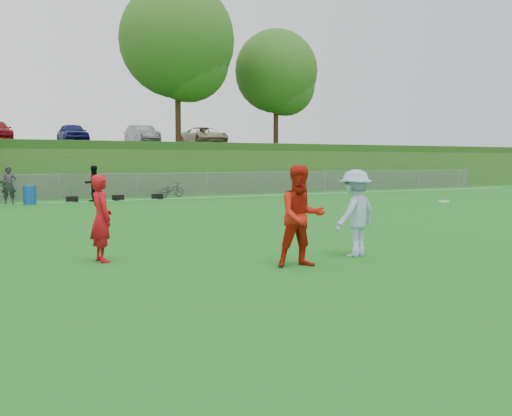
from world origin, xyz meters
TOP-DOWN VIEW (x-y plane):
  - ground at (0.00, 0.00)m, footprint 120.00×120.00m
  - sideline_far at (0.00, 18.00)m, footprint 60.00×0.10m
  - fence at (0.00, 20.00)m, footprint 58.00×0.06m
  - berm at (0.00, 31.00)m, footprint 120.00×18.00m
  - parking_lot at (0.00, 33.00)m, footprint 120.00×12.00m
  - tree_green_near at (8.16, 24.42)m, footprint 7.14×7.14m
  - tree_green_far at (16.16, 25.92)m, footprint 5.88×5.88m
  - car_row at (-1.17, 32.00)m, footprint 32.04×5.18m
  - spectator_row at (-2.86, 18.00)m, footprint 8.15×0.88m
  - gear_bags at (0.96, 18.10)m, footprint 8.25×0.51m
  - player_red_left at (-2.35, 1.51)m, footprint 0.46×0.65m
  - player_red_center at (0.75, -0.75)m, footprint 1.04×0.89m
  - player_blue at (2.32, -0.33)m, footprint 1.29×0.98m
  - frisbee at (5.00, -0.15)m, footprint 0.25×0.25m
  - recycling_bin at (-1.71, 17.37)m, footprint 0.57×0.57m
  - bicycle at (5.49, 19.00)m, footprint 1.62×0.97m

SIDE VIEW (x-z plane):
  - ground at x=0.00m, z-range 0.00..0.00m
  - sideline_far at x=0.00m, z-range 0.00..0.01m
  - gear_bags at x=0.96m, z-range 0.00..0.26m
  - bicycle at x=5.49m, z-range 0.00..0.80m
  - recycling_bin at x=-1.71m, z-range 0.00..0.82m
  - fence at x=0.00m, z-range 0.00..1.30m
  - player_red_left at x=-2.35m, z-range 0.00..1.68m
  - spectator_row at x=-2.86m, z-range 0.00..1.69m
  - player_blue at x=2.32m, z-range 0.00..1.76m
  - player_red_center at x=0.75m, z-range 0.00..1.86m
  - frisbee at x=5.00m, z-range 1.00..1.03m
  - berm at x=0.00m, z-range 0.00..3.00m
  - parking_lot at x=0.00m, z-range 3.00..3.10m
  - car_row at x=-1.17m, z-range 3.10..4.54m
  - tree_green_far at x=16.16m, z-range 3.87..12.06m
  - tree_green_near at x=8.16m, z-range 4.06..14.00m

